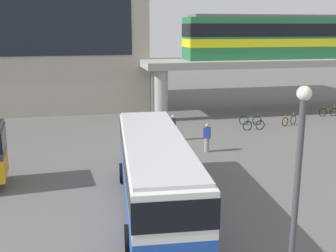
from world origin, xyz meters
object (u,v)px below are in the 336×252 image
(bus_main, at_px, (155,167))
(bicycle_brown, at_px, (328,112))
(train, at_px, (308,36))
(bicycle_orange, at_px, (289,121))
(pedestrian_walking_across, at_px, (207,138))
(bicycle_blue, at_px, (254,125))
(bicycle_green, at_px, (250,120))
(pedestrian_near_building, at_px, (173,128))

(bus_main, bearing_deg, bicycle_brown, 40.35)
(train, relative_size, bus_main, 2.05)
(bicycle_orange, bearing_deg, pedestrian_walking_across, -147.43)
(bicycle_blue, relative_size, bicycle_brown, 1.00)
(bus_main, relative_size, bicycle_blue, 6.25)
(bicycle_orange, distance_m, bicycle_green, 3.06)
(bus_main, distance_m, bicycle_blue, 15.86)
(bicycle_brown, bearing_deg, pedestrian_walking_across, -150.03)
(bicycle_blue, bearing_deg, bicycle_green, 75.01)
(train, height_order, bicycle_brown, train)
(train, distance_m, bus_main, 26.37)
(train, bearing_deg, bicycle_blue, -139.83)
(bus_main, relative_size, pedestrian_near_building, 6.26)
(train, distance_m, bicycle_blue, 12.11)
(bicycle_orange, bearing_deg, train, 52.32)
(bicycle_brown, height_order, pedestrian_walking_across, pedestrian_walking_across)
(bicycle_brown, xyz_separation_m, pedestrian_near_building, (-15.06, -4.82, 0.49))
(bus_main, bearing_deg, train, 46.89)
(bicycle_blue, relative_size, pedestrian_walking_across, 1.00)
(bicycle_orange, height_order, pedestrian_near_building, pedestrian_near_building)
(bicycle_green, distance_m, pedestrian_near_building, 7.83)
(bicycle_orange, relative_size, pedestrian_walking_across, 0.92)
(pedestrian_walking_across, bearing_deg, bus_main, -121.40)
(train, height_order, bus_main, train)
(bicycle_green, height_order, pedestrian_near_building, pedestrian_near_building)
(bicycle_green, height_order, pedestrian_walking_across, pedestrian_walking_across)
(pedestrian_walking_across, bearing_deg, bicycle_orange, 32.57)
(train, bearing_deg, bicycle_orange, -127.68)
(train, xyz_separation_m, bicycle_green, (-7.40, -4.95, -6.42))
(bicycle_blue, xyz_separation_m, pedestrian_walking_across, (-5.18, -4.61, 0.49))
(bicycle_orange, height_order, bicycle_brown, same)
(train, distance_m, bicycle_green, 10.97)
(bicycle_orange, xyz_separation_m, bicycle_brown, (5.01, 2.36, 0.00))
(bicycle_brown, relative_size, pedestrian_walking_across, 1.00)
(bicycle_blue, distance_m, pedestrian_walking_across, 6.95)
(bicycle_green, xyz_separation_m, pedestrian_near_building, (-7.10, -3.27, 0.49))
(pedestrian_walking_across, bearing_deg, pedestrian_near_building, 116.06)
(train, bearing_deg, bicycle_brown, -80.51)
(bus_main, xyz_separation_m, bicycle_green, (10.32, 13.98, -1.63))
(bus_main, height_order, bicycle_orange, bus_main)
(pedestrian_walking_across, bearing_deg, train, 40.78)
(bicycle_blue, bearing_deg, pedestrian_walking_across, -138.31)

